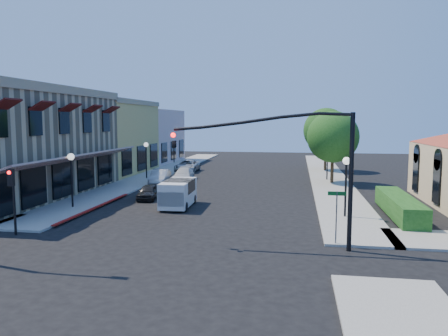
% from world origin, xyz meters
% --- Properties ---
extents(ground, '(120.00, 120.00, 0.00)m').
position_xyz_m(ground, '(0.00, 0.00, 0.00)').
color(ground, black).
rests_on(ground, ground).
extents(sidewalk_left, '(3.50, 50.00, 0.12)m').
position_xyz_m(sidewalk_left, '(-8.75, 27.00, 0.06)').
color(sidewalk_left, gray).
rests_on(sidewalk_left, ground).
extents(sidewalk_right, '(3.50, 50.00, 0.12)m').
position_xyz_m(sidewalk_right, '(8.75, 27.00, 0.06)').
color(sidewalk_right, gray).
rests_on(sidewalk_right, ground).
extents(curb_red_strip, '(0.25, 10.00, 0.06)m').
position_xyz_m(curb_red_strip, '(-6.90, 8.00, 0.00)').
color(curb_red_strip, maroon).
rests_on(curb_red_strip, ground).
extents(corner_brick_building, '(11.77, 18.20, 8.10)m').
position_xyz_m(corner_brick_building, '(-15.45, 11.00, 4.01)').
color(corner_brick_building, tan).
rests_on(corner_brick_building, ground).
extents(yellow_stucco_building, '(10.00, 12.00, 7.60)m').
position_xyz_m(yellow_stucco_building, '(-15.50, 26.00, 3.80)').
color(yellow_stucco_building, '#CEB95C').
rests_on(yellow_stucco_building, ground).
extents(pink_stucco_building, '(10.00, 12.00, 7.00)m').
position_xyz_m(pink_stucco_building, '(-15.50, 38.00, 3.50)').
color(pink_stucco_building, beige).
rests_on(pink_stucco_building, ground).
extents(hedge, '(1.40, 8.00, 1.10)m').
position_xyz_m(hedge, '(11.70, 9.00, 0.00)').
color(hedge, '#1A4915').
rests_on(hedge, ground).
extents(street_tree_a, '(4.56, 4.56, 6.48)m').
position_xyz_m(street_tree_a, '(8.80, 22.00, 4.19)').
color(street_tree_a, '#342314').
rests_on(street_tree_a, ground).
extents(street_tree_b, '(4.94, 4.94, 7.02)m').
position_xyz_m(street_tree_b, '(8.80, 32.00, 4.54)').
color(street_tree_b, '#342314').
rests_on(street_tree_b, ground).
extents(signal_mast_arm, '(8.01, 0.39, 6.00)m').
position_xyz_m(signal_mast_arm, '(5.86, 1.50, 4.09)').
color(signal_mast_arm, black).
rests_on(signal_mast_arm, ground).
extents(secondary_signal, '(0.28, 0.42, 3.32)m').
position_xyz_m(secondary_signal, '(-8.00, 1.41, 2.32)').
color(secondary_signal, black).
rests_on(secondary_signal, ground).
extents(street_name_sign, '(0.80, 0.06, 2.50)m').
position_xyz_m(street_name_sign, '(7.50, 2.20, 1.70)').
color(street_name_sign, '#595B5E').
rests_on(street_name_sign, ground).
extents(lamppost_left_near, '(0.44, 0.44, 3.57)m').
position_xyz_m(lamppost_left_near, '(-8.50, 8.00, 2.74)').
color(lamppost_left_near, black).
rests_on(lamppost_left_near, ground).
extents(lamppost_left_far, '(0.44, 0.44, 3.57)m').
position_xyz_m(lamppost_left_far, '(-8.50, 22.00, 2.74)').
color(lamppost_left_far, black).
rests_on(lamppost_left_far, ground).
extents(lamppost_right_near, '(0.44, 0.44, 3.57)m').
position_xyz_m(lamppost_right_near, '(8.50, 8.00, 2.74)').
color(lamppost_right_near, black).
rests_on(lamppost_right_near, ground).
extents(lamppost_right_far, '(0.44, 0.44, 3.57)m').
position_xyz_m(lamppost_right_far, '(8.50, 24.00, 2.74)').
color(lamppost_right_far, black).
rests_on(lamppost_right_far, ground).
extents(white_van, '(1.86, 4.00, 1.75)m').
position_xyz_m(white_van, '(-1.93, 9.60, 1.01)').
color(white_van, silver).
rests_on(white_van, ground).
extents(parked_car_a, '(1.59, 3.23, 1.06)m').
position_xyz_m(parked_car_a, '(-4.80, 12.00, 0.53)').
color(parked_car_a, black).
rests_on(parked_car_a, ground).
extents(parked_car_b, '(1.93, 4.19, 1.33)m').
position_xyz_m(parked_car_b, '(-6.20, 19.00, 0.67)').
color(parked_car_b, '#ACAFB1').
rests_on(parked_car_b, ground).
extents(parked_car_c, '(1.96, 4.12, 1.16)m').
position_xyz_m(parked_car_c, '(-4.80, 21.89, 0.58)').
color(parked_car_c, silver).
rests_on(parked_car_c, ground).
extents(parked_car_d, '(2.33, 4.82, 1.32)m').
position_xyz_m(parked_car_d, '(-6.20, 28.74, 0.66)').
color(parked_car_d, '#ABADB0').
rests_on(parked_car_d, ground).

